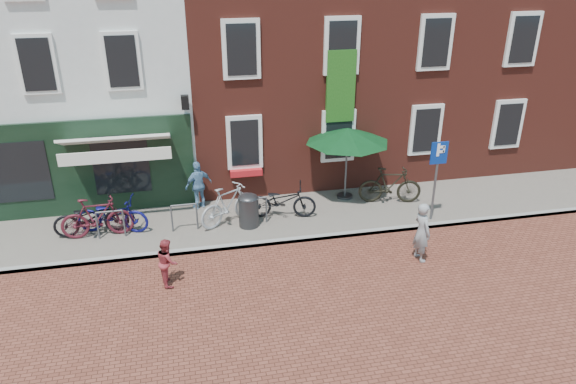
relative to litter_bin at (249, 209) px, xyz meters
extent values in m
plane|color=brown|center=(-0.32, -1.10, -0.65)|extent=(80.00, 80.00, 0.00)
cube|color=slate|center=(0.68, 0.40, -0.60)|extent=(24.00, 3.00, 0.10)
cube|color=silver|center=(-5.32, 5.90, 3.85)|extent=(8.00, 8.00, 9.00)
cube|color=maroon|center=(1.68, 5.90, 4.35)|extent=(6.00, 8.00, 10.00)
cube|color=maroon|center=(7.68, 5.90, 4.35)|extent=(6.00, 8.00, 10.00)
cube|color=maroon|center=(14.18, 5.90, 3.85)|extent=(7.00, 8.00, 9.00)
cylinder|color=#323234|center=(0.00, 0.00, -0.12)|extent=(0.58, 0.58, 0.87)
ellipsoid|color=#323234|center=(0.00, 0.00, 0.38)|extent=(0.58, 0.58, 0.26)
cylinder|color=#4C4C4F|center=(5.34, -0.72, 0.66)|extent=(0.07, 0.07, 2.41)
cube|color=navy|center=(5.34, -0.74, 1.55)|extent=(0.50, 0.04, 0.65)
cylinder|color=#4C4C4F|center=(3.30, 1.28, -0.51)|extent=(0.50, 0.50, 0.08)
cylinder|color=#4C4C4F|center=(3.30, 1.28, 0.56)|extent=(0.06, 0.06, 2.21)
cone|color=#0B3A18|center=(3.30, 1.28, 1.66)|extent=(2.63, 2.63, 0.45)
imported|color=gray|center=(4.11, -2.58, 0.16)|extent=(0.47, 0.64, 1.61)
imported|color=#A03239|center=(-2.30, -2.34, -0.05)|extent=(0.54, 0.65, 1.20)
imported|color=#638DB5|center=(-1.32, 1.50, 0.21)|extent=(0.96, 0.71, 1.51)
imported|color=black|center=(-4.36, 0.42, -0.02)|extent=(2.07, 0.87, 1.06)
imported|color=#511621|center=(-4.17, 0.24, 0.04)|extent=(1.97, 0.61, 1.17)
imported|color=#0E0E55|center=(-3.79, 0.44, -0.02)|extent=(2.13, 1.19, 1.06)
imported|color=#A7A7AA|center=(-0.54, 0.32, 0.04)|extent=(1.95, 1.50, 1.17)
imported|color=black|center=(1.05, 0.35, -0.02)|extent=(2.12, 1.11, 1.06)
imported|color=black|center=(4.56, 0.63, 0.04)|extent=(2.03, 0.98, 1.17)
camera|label=1|loc=(-1.74, -13.54, 6.73)|focal=33.12mm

